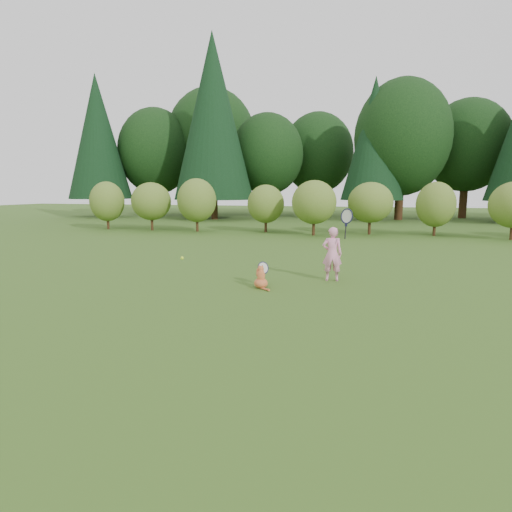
% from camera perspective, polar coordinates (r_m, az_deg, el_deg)
% --- Properties ---
extents(ground, '(100.00, 100.00, 0.00)m').
position_cam_1_polar(ground, '(9.39, -2.49, -4.90)').
color(ground, '#294C15').
rests_on(ground, ground).
extents(shrub_row, '(28.00, 3.00, 2.80)m').
position_cam_1_polar(shrub_row, '(21.87, 8.10, 6.57)').
color(shrub_row, '#526A20').
rests_on(shrub_row, ground).
extents(woodland_backdrop, '(48.00, 10.00, 15.00)m').
position_cam_1_polar(woodland_backdrop, '(32.23, 10.77, 18.09)').
color(woodland_backdrop, black).
rests_on(woodland_backdrop, ground).
extents(child, '(0.76, 0.48, 2.00)m').
position_cam_1_polar(child, '(10.64, 10.18, 0.43)').
color(child, pink).
rests_on(child, ground).
extents(cat, '(0.53, 0.83, 0.71)m').
position_cam_1_polar(cat, '(9.78, 0.67, -2.68)').
color(cat, '#B55522').
rests_on(cat, ground).
extents(tennis_ball, '(0.07, 0.07, 0.07)m').
position_cam_1_polar(tennis_ball, '(9.86, -9.82, -0.27)').
color(tennis_ball, '#B5EC1B').
rests_on(tennis_ball, ground).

